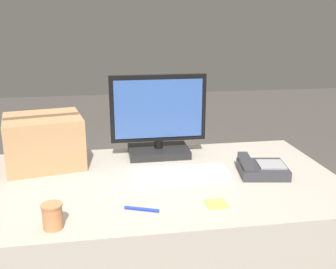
# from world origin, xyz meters

# --- Properties ---
(office_desk) EXTENTS (1.80, 0.90, 0.73)m
(office_desk) POSITION_xyz_m (0.00, 0.00, 0.37)
(office_desk) COLOR #A89E8E
(office_desk) RESTS_ON ground_plane
(monitor) EXTENTS (0.48, 0.20, 0.41)m
(monitor) POSITION_xyz_m (0.16, 0.31, 0.91)
(monitor) COLOR black
(monitor) RESTS_ON office_desk
(keyboard) EXTENTS (0.44, 0.15, 0.03)m
(keyboard) POSITION_xyz_m (0.21, 0.02, 0.75)
(keyboard) COLOR silver
(keyboard) RESTS_ON office_desk
(desk_phone) EXTENTS (0.23, 0.22, 0.07)m
(desk_phone) POSITION_xyz_m (0.57, -0.02, 0.76)
(desk_phone) COLOR #2D2D33
(desk_phone) RESTS_ON office_desk
(paper_cup_right) EXTENTS (0.07, 0.07, 0.09)m
(paper_cup_right) POSITION_xyz_m (-0.29, -0.36, 0.78)
(paper_cup_right) COLOR #BC7547
(paper_cup_right) RESTS_ON office_desk
(spoon) EXTENTS (0.11, 0.12, 0.00)m
(spoon) POSITION_xyz_m (-0.12, -0.13, 0.74)
(spoon) COLOR silver
(spoon) RESTS_ON office_desk
(cardboard_box) EXTENTS (0.40, 0.37, 0.24)m
(cardboard_box) POSITION_xyz_m (-0.39, 0.26, 0.85)
(cardboard_box) COLOR #9E754C
(cardboard_box) RESTS_ON office_desk
(pen_marker) EXTENTS (0.12, 0.06, 0.01)m
(pen_marker) POSITION_xyz_m (0.01, -0.28, 0.74)
(pen_marker) COLOR #1933B2
(pen_marker) RESTS_ON office_desk
(sticky_note_pad) EXTENTS (0.08, 0.08, 0.01)m
(sticky_note_pad) POSITION_xyz_m (0.29, -0.28, 0.74)
(sticky_note_pad) COLOR #E5DB4C
(sticky_note_pad) RESTS_ON office_desk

